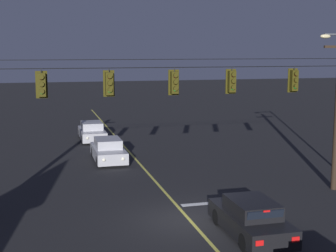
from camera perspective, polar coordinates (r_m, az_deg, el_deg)
name	(u,v)px	position (r m, az deg, el deg)	size (l,w,h in m)	color
ground_plane	(190,220)	(20.23, 2.53, -10.85)	(180.00, 180.00, 0.00)	black
lane_centre_stripe	(146,171)	(28.09, -2.59, -5.21)	(0.14, 60.00, 0.01)	#D1C64C
stop_bar_paint	(218,203)	(22.49, 5.79, -8.84)	(3.40, 0.36, 0.01)	silver
signal_span_assembly	(174,117)	(21.62, 0.67, 1.04)	(18.24, 0.32, 7.46)	#2D2116
traffic_light_leftmost	(42,85)	(20.69, -14.48, 4.66)	(0.48, 0.41, 1.22)	black
traffic_light_left_inner	(109,84)	(20.88, -6.84, 4.91)	(0.48, 0.41, 1.22)	black
traffic_light_centre	(175,83)	(21.45, 0.77, 5.08)	(0.48, 0.41, 1.22)	black
traffic_light_right_inner	(232,82)	(22.31, 7.45, 5.15)	(0.48, 0.41, 1.22)	black
traffic_light_rightmost	(294,80)	(23.65, 14.46, 5.15)	(0.48, 0.41, 1.22)	black
car_waiting_near_lane	(251,219)	(18.67, 9.61, -10.57)	(1.80, 4.33, 1.39)	black
car_oncoming_lead	(108,151)	(30.62, -6.95, -2.86)	(1.80, 4.42, 1.39)	#A5A5AD
car_oncoming_trailing	(92,132)	(37.79, -8.82, -0.67)	(1.80, 4.42, 1.39)	#A5A5AD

